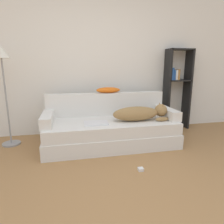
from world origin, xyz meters
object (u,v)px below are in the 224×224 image
(dog, at_px, (140,113))
(power_adapter, at_px, (141,169))
(couch, at_px, (111,133))
(throw_pillow, at_px, (108,90))
(laptop, at_px, (96,123))
(bookshelf, at_px, (177,84))
(floor_lamp, at_px, (2,67))

(dog, bearing_deg, power_adapter, -108.77)
(couch, relative_size, throw_pillow, 5.02)
(couch, height_order, laptop, laptop)
(bookshelf, bearing_deg, floor_lamp, -175.09)
(laptop, bearing_deg, bookshelf, 25.95)
(bookshelf, bearing_deg, couch, -157.52)
(dog, relative_size, floor_lamp, 0.57)
(couch, relative_size, power_adapter, 32.65)
(couch, height_order, power_adapter, couch)
(laptop, bearing_deg, couch, 31.35)
(dog, height_order, floor_lamp, floor_lamp)
(bookshelf, bearing_deg, throw_pillow, -170.69)
(floor_lamp, xyz_separation_m, power_adapter, (1.69, -1.20, -1.16))
(throw_pillow, bearing_deg, laptop, -119.40)
(dog, xyz_separation_m, power_adapter, (-0.26, -0.76, -0.48))
(couch, xyz_separation_m, floor_lamp, (-1.52, 0.33, 0.99))
(couch, xyz_separation_m, bookshelf, (1.41, 0.58, 0.66))
(laptop, bearing_deg, dog, 5.16)
(laptop, relative_size, power_adapter, 5.82)
(bookshelf, relative_size, power_adapter, 24.70)
(throw_pillow, bearing_deg, power_adapter, -83.35)
(laptop, distance_m, throw_pillow, 0.70)
(bookshelf, bearing_deg, power_adapter, -130.32)
(dog, height_order, power_adapter, dog)
(couch, bearing_deg, laptop, -151.15)
(laptop, height_order, floor_lamp, floor_lamp)
(floor_lamp, relative_size, power_adapter, 24.51)
(floor_lamp, distance_m, power_adapter, 2.38)
(dog, relative_size, power_adapter, 13.98)
(laptop, xyz_separation_m, floor_lamp, (-1.28, 0.46, 0.78))
(couch, bearing_deg, bookshelf, 22.48)
(power_adapter, bearing_deg, bookshelf, 49.68)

